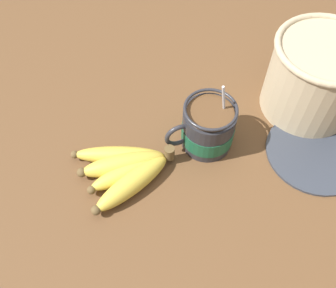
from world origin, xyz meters
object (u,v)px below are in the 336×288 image
Objects in this scene: banana_bunch at (126,169)px; small_plate at (315,152)px; coffee_mug at (208,128)px; woven_basket at (317,76)px.

banana_bunch is 0.97× the size of small_plate.
coffee_mug is 24.86cm from woven_basket.
coffee_mug is at bearing -27.63° from small_plate.
banana_bunch is at bearing -12.97° from small_plate.
banana_bunch reaches higher than small_plate.
woven_basket is at bearing -176.17° from coffee_mug.
small_plate is at bearing 152.37° from coffee_mug.
woven_basket reaches higher than coffee_mug.
coffee_mug is 0.80× the size of small_plate.
woven_basket reaches higher than banana_bunch.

